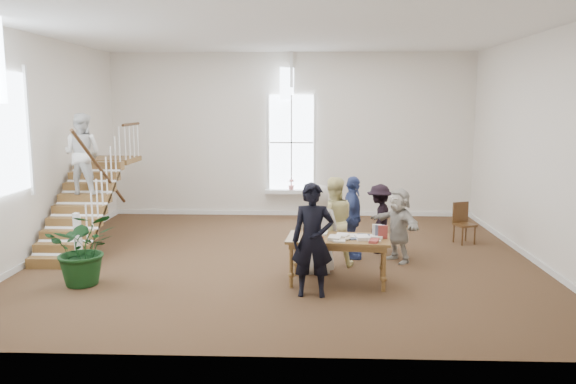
{
  "coord_description": "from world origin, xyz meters",
  "views": [
    {
      "loc": [
        0.51,
        -11.08,
        3.14
      ],
      "look_at": [
        0.06,
        0.4,
        1.31
      ],
      "focal_mm": 35.0,
      "sensor_mm": 36.0,
      "label": 1
    }
  ],
  "objects_px": {
    "woman_cluster_b": "(379,219)",
    "floor_plant": "(84,248)",
    "person_yellow": "(333,222)",
    "woman_cluster_c": "(398,225)",
    "woman_cluster_a": "(352,218)",
    "side_chair": "(463,221)",
    "library_table": "(339,242)",
    "elderly_woman": "(318,229)",
    "police_officer": "(313,240)"
  },
  "relations": [
    {
      "from": "elderly_woman",
      "to": "floor_plant",
      "type": "xyz_separation_m",
      "value": [
        -4.06,
        -0.83,
        -0.19
      ]
    },
    {
      "from": "person_yellow",
      "to": "woman_cluster_c",
      "type": "distance_m",
      "value": 1.37
    },
    {
      "from": "elderly_woman",
      "to": "woman_cluster_b",
      "type": "relative_size",
      "value": 1.15
    },
    {
      "from": "woman_cluster_b",
      "to": "side_chair",
      "type": "relative_size",
      "value": 1.58
    },
    {
      "from": "person_yellow",
      "to": "woman_cluster_c",
      "type": "xyz_separation_m",
      "value": [
        1.32,
        0.34,
        -0.13
      ]
    },
    {
      "from": "woman_cluster_a",
      "to": "woman_cluster_c",
      "type": "xyz_separation_m",
      "value": [
        0.9,
        -0.2,
        -0.1
      ]
    },
    {
      "from": "police_officer",
      "to": "woman_cluster_b",
      "type": "relative_size",
      "value": 1.28
    },
    {
      "from": "side_chair",
      "to": "woman_cluster_c",
      "type": "bearing_deg",
      "value": -157.7
    },
    {
      "from": "library_table",
      "to": "woman_cluster_c",
      "type": "xyz_separation_m",
      "value": [
        1.25,
        1.45,
        -0.0
      ]
    },
    {
      "from": "police_officer",
      "to": "woman_cluster_a",
      "type": "bearing_deg",
      "value": 71.65
    },
    {
      "from": "police_officer",
      "to": "floor_plant",
      "type": "xyz_separation_m",
      "value": [
        -3.96,
        0.42,
        -0.29
      ]
    },
    {
      "from": "elderly_woman",
      "to": "woman_cluster_c",
      "type": "relative_size",
      "value": 1.13
    },
    {
      "from": "woman_cluster_b",
      "to": "floor_plant",
      "type": "xyz_separation_m",
      "value": [
        -5.38,
        -2.32,
        -0.08
      ]
    },
    {
      "from": "police_officer",
      "to": "woman_cluster_b",
      "type": "height_order",
      "value": "police_officer"
    },
    {
      "from": "person_yellow",
      "to": "woman_cluster_a",
      "type": "distance_m",
      "value": 0.69
    },
    {
      "from": "woman_cluster_a",
      "to": "elderly_woman",
      "type": "bearing_deg",
      "value": 151.43
    },
    {
      "from": "woman_cluster_a",
      "to": "woman_cluster_c",
      "type": "relative_size",
      "value": 1.14
    },
    {
      "from": "library_table",
      "to": "woman_cluster_b",
      "type": "xyz_separation_m",
      "value": [
        0.95,
        2.1,
        -0.01
      ]
    },
    {
      "from": "elderly_woman",
      "to": "woman_cluster_b",
      "type": "xyz_separation_m",
      "value": [
        1.32,
        1.49,
        -0.11
      ]
    },
    {
      "from": "elderly_woman",
      "to": "side_chair",
      "type": "xyz_separation_m",
      "value": [
        3.31,
        2.42,
        -0.33
      ]
    },
    {
      "from": "library_table",
      "to": "police_officer",
      "type": "distance_m",
      "value": 0.82
    },
    {
      "from": "person_yellow",
      "to": "floor_plant",
      "type": "bearing_deg",
      "value": 13.13
    },
    {
      "from": "person_yellow",
      "to": "side_chair",
      "type": "bearing_deg",
      "value": -151.28
    },
    {
      "from": "side_chair",
      "to": "police_officer",
      "type": "bearing_deg",
      "value": -153.52
    },
    {
      "from": "woman_cluster_a",
      "to": "woman_cluster_b",
      "type": "distance_m",
      "value": 0.76
    },
    {
      "from": "police_officer",
      "to": "elderly_woman",
      "type": "distance_m",
      "value": 1.26
    },
    {
      "from": "woman_cluster_b",
      "to": "floor_plant",
      "type": "distance_m",
      "value": 5.86
    },
    {
      "from": "woman_cluster_b",
      "to": "side_chair",
      "type": "height_order",
      "value": "woman_cluster_b"
    },
    {
      "from": "police_officer",
      "to": "woman_cluster_b",
      "type": "distance_m",
      "value": 3.09
    },
    {
      "from": "woman_cluster_a",
      "to": "woman_cluster_c",
      "type": "bearing_deg",
      "value": -96.63
    },
    {
      "from": "person_yellow",
      "to": "floor_plant",
      "type": "xyz_separation_m",
      "value": [
        -4.36,
        -1.33,
        -0.22
      ]
    },
    {
      "from": "police_officer",
      "to": "elderly_woman",
      "type": "height_order",
      "value": "police_officer"
    },
    {
      "from": "library_table",
      "to": "woman_cluster_a",
      "type": "bearing_deg",
      "value": 83.69
    },
    {
      "from": "woman_cluster_b",
      "to": "floor_plant",
      "type": "relative_size",
      "value": 1.13
    },
    {
      "from": "elderly_woman",
      "to": "side_chair",
      "type": "height_order",
      "value": "elderly_woman"
    },
    {
      "from": "person_yellow",
      "to": "floor_plant",
      "type": "height_order",
      "value": "person_yellow"
    },
    {
      "from": "library_table",
      "to": "elderly_woman",
      "type": "height_order",
      "value": "elderly_woman"
    },
    {
      "from": "woman_cluster_a",
      "to": "person_yellow",
      "type": "bearing_deg",
      "value": 148.45
    },
    {
      "from": "police_officer",
      "to": "elderly_woman",
      "type": "relative_size",
      "value": 1.12
    },
    {
      "from": "elderly_woman",
      "to": "person_yellow",
      "type": "height_order",
      "value": "person_yellow"
    },
    {
      "from": "library_table",
      "to": "person_yellow",
      "type": "height_order",
      "value": "person_yellow"
    },
    {
      "from": "police_officer",
      "to": "person_yellow",
      "type": "xyz_separation_m",
      "value": [
        0.4,
        1.75,
        -0.07
      ]
    },
    {
      "from": "side_chair",
      "to": "woman_cluster_a",
      "type": "bearing_deg",
      "value": -172.69
    },
    {
      "from": "woman_cluster_c",
      "to": "floor_plant",
      "type": "distance_m",
      "value": 5.92
    },
    {
      "from": "library_table",
      "to": "elderly_woman",
      "type": "xyz_separation_m",
      "value": [
        -0.37,
        0.61,
        0.09
      ]
    },
    {
      "from": "woman_cluster_c",
      "to": "person_yellow",
      "type": "bearing_deg",
      "value": -106.51
    },
    {
      "from": "woman_cluster_c",
      "to": "floor_plant",
      "type": "bearing_deg",
      "value": -104.76
    },
    {
      "from": "elderly_woman",
      "to": "library_table",
      "type": "bearing_deg",
      "value": 110.95
    },
    {
      "from": "woman_cluster_a",
      "to": "police_officer",
      "type": "bearing_deg",
      "value": 166.31
    },
    {
      "from": "elderly_woman",
      "to": "side_chair",
      "type": "bearing_deg",
      "value": -154.14
    }
  ]
}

